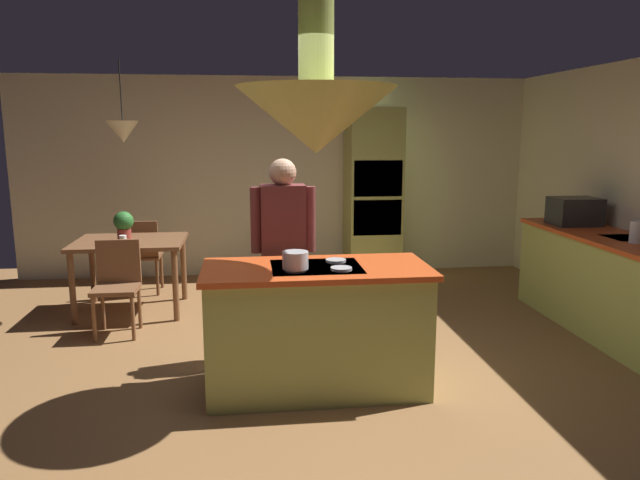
# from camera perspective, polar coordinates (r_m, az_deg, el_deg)

# --- Properties ---
(ground) EXTENTS (8.16, 8.16, 0.00)m
(ground) POSITION_cam_1_polar(r_m,az_deg,el_deg) (4.69, -0.64, -13.03)
(ground) COLOR olive
(wall_back) EXTENTS (6.80, 0.10, 2.55)m
(wall_back) POSITION_cam_1_polar(r_m,az_deg,el_deg) (7.76, -3.49, 6.12)
(wall_back) COLOR beige
(wall_back) RESTS_ON ground
(kitchen_island) EXTENTS (1.63, 0.78, 0.94)m
(kitchen_island) POSITION_cam_1_polar(r_m,az_deg,el_deg) (4.34, -0.35, -8.45)
(kitchen_island) COLOR #A8B259
(kitchen_island) RESTS_ON ground
(counter_run_right) EXTENTS (0.73, 2.49, 0.92)m
(counter_run_right) POSITION_cam_1_polar(r_m,az_deg,el_deg) (6.06, 26.51, -4.00)
(counter_run_right) COLOR #A8B259
(counter_run_right) RESTS_ON ground
(oven_tower) EXTENTS (0.66, 0.62, 2.15)m
(oven_tower) POSITION_cam_1_polar(r_m,az_deg,el_deg) (7.53, 5.13, 4.42)
(oven_tower) COLOR #A8B259
(oven_tower) RESTS_ON ground
(dining_table) EXTENTS (1.10, 0.89, 0.76)m
(dining_table) POSITION_cam_1_polar(r_m,az_deg,el_deg) (6.41, -17.89, -0.89)
(dining_table) COLOR brown
(dining_table) RESTS_ON ground
(person_at_island) EXTENTS (0.53, 0.22, 1.66)m
(person_at_island) POSITION_cam_1_polar(r_m,az_deg,el_deg) (4.83, -3.56, -0.52)
(person_at_island) COLOR tan
(person_at_island) RESTS_ON ground
(range_hood) EXTENTS (1.10, 1.10, 1.00)m
(range_hood) POSITION_cam_1_polar(r_m,az_deg,el_deg) (4.10, -0.38, 11.89)
(range_hood) COLOR #A8B259
(pendant_light_over_table) EXTENTS (0.32, 0.32, 0.82)m
(pendant_light_over_table) POSITION_cam_1_polar(r_m,az_deg,el_deg) (6.29, -18.52, 9.89)
(pendant_light_over_table) COLOR beige
(chair_facing_island) EXTENTS (0.40, 0.40, 0.87)m
(chair_facing_island) POSITION_cam_1_polar(r_m,az_deg,el_deg) (5.81, -19.01, -3.70)
(chair_facing_island) COLOR brown
(chair_facing_island) RESTS_ON ground
(chair_by_back_wall) EXTENTS (0.40, 0.40, 0.87)m
(chair_by_back_wall) POSITION_cam_1_polar(r_m,az_deg,el_deg) (7.08, -16.83, -1.06)
(chair_by_back_wall) COLOR brown
(chair_by_back_wall) RESTS_ON ground
(potted_plant_on_table) EXTENTS (0.20, 0.20, 0.30)m
(potted_plant_on_table) POSITION_cam_1_polar(r_m,az_deg,el_deg) (6.38, -18.45, 1.47)
(potted_plant_on_table) COLOR #99382D
(potted_plant_on_table) RESTS_ON dining_table
(cup_on_table) EXTENTS (0.07, 0.07, 0.09)m
(cup_on_table) POSITION_cam_1_polar(r_m,az_deg,el_deg) (6.17, -18.52, 0.02)
(cup_on_table) COLOR white
(cup_on_table) RESTS_ON dining_table
(canister_tea) EXTENTS (0.12, 0.12, 0.19)m
(canister_tea) POSITION_cam_1_polar(r_m,az_deg,el_deg) (5.75, 28.31, 0.67)
(canister_tea) COLOR silver
(canister_tea) RESTS_ON counter_run_right
(microwave_on_counter) EXTENTS (0.46, 0.36, 0.28)m
(microwave_on_counter) POSITION_cam_1_polar(r_m,az_deg,el_deg) (6.56, 23.42, 2.56)
(microwave_on_counter) COLOR #232326
(microwave_on_counter) RESTS_ON counter_run_right
(cooking_pot_on_cooktop) EXTENTS (0.18, 0.18, 0.12)m
(cooking_pot_on_cooktop) POSITION_cam_1_polar(r_m,az_deg,el_deg) (4.05, -2.40, -1.95)
(cooking_pot_on_cooktop) COLOR #B2B2B7
(cooking_pot_on_cooktop) RESTS_ON kitchen_island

